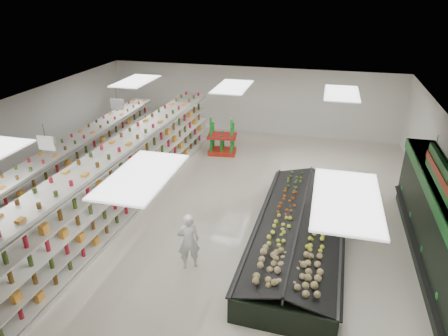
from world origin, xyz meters
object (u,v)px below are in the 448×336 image
(produce_island, at_px, (299,231))
(shopper_main, at_px, (189,241))
(shopper_background, at_px, (153,150))
(gondola_center, at_px, (125,180))
(gondola_left, at_px, (78,168))
(soda_endcap, at_px, (222,137))

(produce_island, distance_m, shopper_main, 3.16)
(shopper_main, bearing_deg, produce_island, -176.15)
(shopper_background, bearing_deg, gondola_center, -158.45)
(gondola_center, height_order, produce_island, gondola_center)
(gondola_left, bearing_deg, shopper_main, -31.18)
(gondola_center, xyz_separation_m, produce_island, (5.56, -0.59, -0.60))
(shopper_background, bearing_deg, shopper_main, -134.99)
(gondola_left, height_order, soda_endcap, gondola_left)
(gondola_center, bearing_deg, produce_island, -3.97)
(shopper_main, relative_size, shopper_background, 1.00)
(shopper_main, bearing_deg, soda_endcap, -109.79)
(gondola_center, distance_m, soda_endcap, 5.65)
(shopper_background, bearing_deg, soda_endcap, -32.90)
(produce_island, xyz_separation_m, soda_endcap, (-3.77, 5.95, 0.29))
(gondola_left, bearing_deg, shopper_background, 54.51)
(gondola_left, xyz_separation_m, gondola_center, (2.17, -0.75, 0.17))
(soda_endcap, height_order, shopper_background, shopper_background)
(gondola_left, xyz_separation_m, soda_endcap, (3.96, 4.60, -0.14))
(gondola_center, distance_m, produce_island, 5.63)
(gondola_left, distance_m, shopper_background, 2.99)
(gondola_left, distance_m, gondola_center, 2.30)
(gondola_left, height_order, gondola_center, gondola_center)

